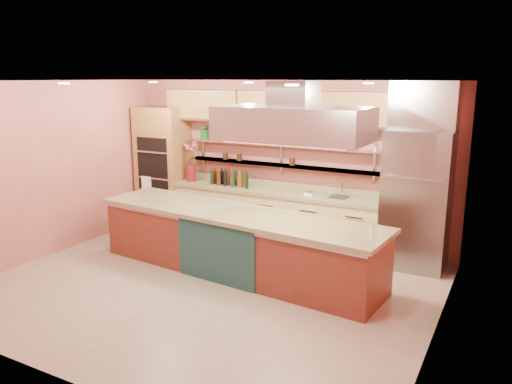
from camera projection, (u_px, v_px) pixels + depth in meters
The scene contains 21 objects.
floor at pixel (208, 287), 6.96m from camera, with size 6.00×5.00×0.02m, color gray.
ceiling at pixel (203, 81), 6.33m from camera, with size 6.00×5.00×0.02m, color black.
wall_back at pixel (285, 161), 8.79m from camera, with size 6.00×0.04×2.80m, color #B55E55.
wall_front at pixel (50, 241), 4.49m from camera, with size 6.00×0.04×2.80m, color #B55E55.
wall_left at pixel (50, 169), 8.02m from camera, with size 0.04×5.00×2.80m, color #B55E55.
wall_right at pixel (442, 218), 5.26m from camera, with size 0.04×5.00×2.80m, color #B55E55.
oven_stack at pixel (164, 167), 9.70m from camera, with size 0.95×0.64×2.30m, color olive.
refrigerator at pixel (416, 200), 7.47m from camera, with size 0.95×0.72×2.10m, color gray.
back_counter at pixel (274, 216), 8.76m from camera, with size 3.84×0.64×0.93m, color tan.
wall_shelf_lower at pixel (279, 165), 8.71m from camera, with size 3.60×0.26×0.03m, color #B1B3B9.
wall_shelf_upper at pixel (279, 145), 8.63m from camera, with size 3.60×0.26×0.03m, color #B1B3B9.
upper_cabinets at pixel (281, 107), 8.42m from camera, with size 4.60×0.36×0.55m, color olive.
range_hood at pixel (293, 124), 6.56m from camera, with size 2.00×1.00×0.45m, color #B1B3B9.
ceiling_downlights at pixel (212, 83), 6.51m from camera, with size 4.00×2.80×0.02m, color #FFE5A5.
island at pixel (236, 242), 7.37m from camera, with size 4.44×0.97×0.93m, color maroon.
flower_vase at pixel (191, 173), 9.38m from camera, with size 0.18×0.18×0.31m, color maroon.
oil_bottle_cluster at pixel (230, 178), 8.98m from camera, with size 0.85×0.24×0.27m, color black.
kitchen_scale at pixel (309, 193), 8.30m from camera, with size 0.15×0.11×0.08m, color white.
bar_faucet at pixel (342, 190), 8.12m from camera, with size 0.03×0.03×0.24m, color silver.
copper_kettle at pixel (223, 136), 9.14m from camera, with size 0.19×0.19×0.15m, color #D06330.
green_canister at pixel (266, 138), 8.72m from camera, with size 0.16×0.16×0.19m, color #0F4614.
Camera 1 is at (3.66, -5.39, 2.84)m, focal length 35.00 mm.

